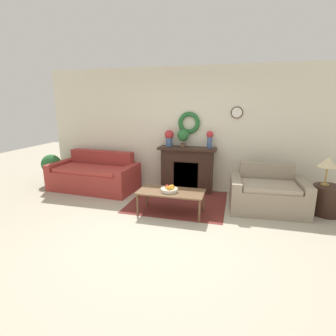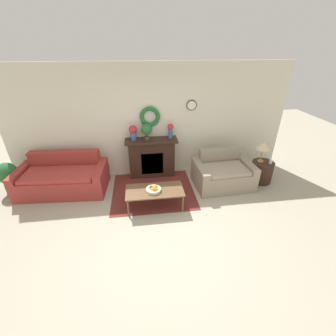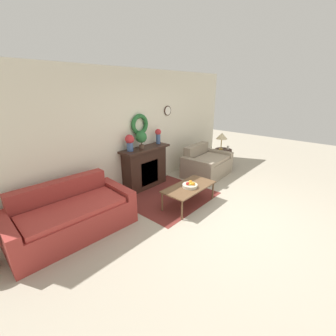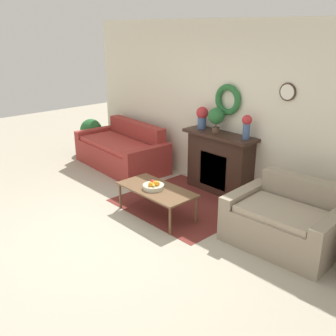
{
  "view_description": "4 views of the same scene",
  "coord_description": "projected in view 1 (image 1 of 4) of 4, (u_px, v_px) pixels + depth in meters",
  "views": [
    {
      "loc": [
        1.04,
        -3.33,
        1.93
      ],
      "look_at": [
        -0.22,
        1.42,
        0.71
      ],
      "focal_mm": 28.0,
      "sensor_mm": 36.0,
      "label": 1
    },
    {
      "loc": [
        -0.25,
        -2.85,
        3.01
      ],
      "look_at": [
        0.29,
        1.27,
        0.71
      ],
      "focal_mm": 24.0,
      "sensor_mm": 36.0,
      "label": 2
    },
    {
      "loc": [
        -3.44,
        -1.5,
        2.32
      ],
      "look_at": [
        -0.02,
        1.49,
        0.67
      ],
      "focal_mm": 24.0,
      "sensor_mm": 36.0,
      "label": 3
    },
    {
      "loc": [
        3.84,
        -2.45,
        2.58
      ],
      "look_at": [
        -0.03,
        1.13,
        0.67
      ],
      "focal_mm": 42.0,
      "sensor_mm": 36.0,
      "label": 4
    }
  ],
  "objects": [
    {
      "name": "couch_left",
      "position": [
        95.0,
        176.0,
        6.01
      ],
      "size": [
        1.99,
        1.08,
        0.83
      ],
      "rotation": [
        0.0,
        0.0,
        -0.06
      ],
      "color": "#9E332D",
      "rests_on": "ground_plane"
    },
    {
      "name": "side_table_by_loveseat",
      "position": [
        328.0,
        200.0,
        4.63
      ],
      "size": [
        0.52,
        0.52,
        0.52
      ],
      "color": "#331E16",
      "rests_on": "ground_plane"
    },
    {
      "name": "potted_plant_floor_by_couch",
      "position": [
        52.0,
        166.0,
        6.32
      ],
      "size": [
        0.46,
        0.46,
        0.73
      ],
      "color": "brown",
      "rests_on": "ground_plane"
    },
    {
      "name": "table_lamp",
      "position": [
        328.0,
        163.0,
        4.53
      ],
      "size": [
        0.34,
        0.34,
        0.51
      ],
      "color": "#B28E42",
      "rests_on": "side_table_by_loveseat"
    },
    {
      "name": "fireplace",
      "position": [
        187.0,
        169.0,
        5.84
      ],
      "size": [
        1.26,
        0.41,
        0.99
      ],
      "color": "#331E16",
      "rests_on": "ground_plane"
    },
    {
      "name": "vase_on_mantel_left",
      "position": [
        169.0,
        137.0,
        5.78
      ],
      "size": [
        0.2,
        0.2,
        0.36
      ],
      "color": "#3D5684",
      "rests_on": "fireplace"
    },
    {
      "name": "vase_on_mantel_right",
      "position": [
        210.0,
        138.0,
        5.55
      ],
      "size": [
        0.15,
        0.15,
        0.37
      ],
      "color": "#3D5684",
      "rests_on": "fireplace"
    },
    {
      "name": "potted_plant_on_mantel",
      "position": [
        183.0,
        136.0,
        5.67
      ],
      "size": [
        0.26,
        0.26,
        0.39
      ],
      "color": "brown",
      "rests_on": "fireplace"
    },
    {
      "name": "floor_rug",
      "position": [
        178.0,
        202.0,
        5.26
      ],
      "size": [
        1.87,
        1.67,
        0.01
      ],
      "color": "maroon",
      "rests_on": "ground_plane"
    },
    {
      "name": "wall_back",
      "position": [
        190.0,
        130.0,
        5.82
      ],
      "size": [
        6.8,
        0.16,
        2.7
      ],
      "color": "beige",
      "rests_on": "ground_plane"
    },
    {
      "name": "fruit_bowl",
      "position": [
        169.0,
        189.0,
        4.58
      ],
      "size": [
        0.3,
        0.3,
        0.12
      ],
      "color": "beige",
      "rests_on": "coffee_table"
    },
    {
      "name": "coffee_table",
      "position": [
        171.0,
        193.0,
        4.62
      ],
      "size": [
        1.17,
        0.57,
        0.42
      ],
      "color": "brown",
      "rests_on": "ground_plane"
    },
    {
      "name": "ground_plane",
      "position": [
        158.0,
        238.0,
        3.85
      ],
      "size": [
        16.0,
        16.0,
        0.0
      ],
      "primitive_type": "plane",
      "color": "#ADA38E"
    },
    {
      "name": "loveseat_right",
      "position": [
        267.0,
        194.0,
        4.83
      ],
      "size": [
        1.38,
        1.0,
        0.81
      ],
      "rotation": [
        0.0,
        0.0,
        0.06
      ],
      "color": "gray",
      "rests_on": "ground_plane"
    }
  ]
}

